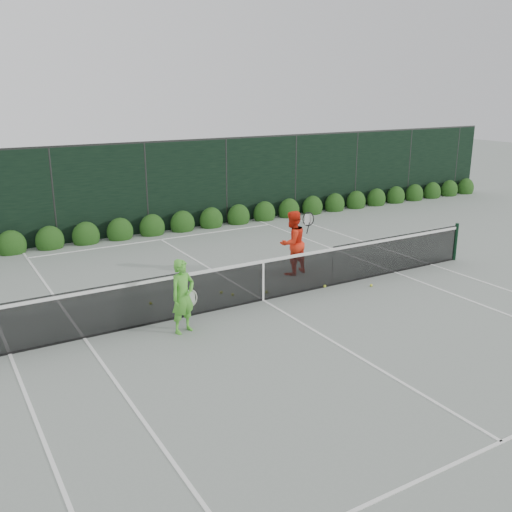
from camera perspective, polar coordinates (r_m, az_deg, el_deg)
ground at (r=13.25m, az=0.71°, el=-4.46°), size 80.00×80.00×0.00m
tennis_net at (r=13.05m, az=0.63°, el=-2.30°), size 12.90×0.10×1.07m
player_woman at (r=11.43m, az=-7.32°, el=-4.01°), size 0.67×0.51×1.52m
player_man at (r=14.91m, az=3.65°, el=1.33°), size 0.96×0.80×1.69m
court_lines at (r=13.24m, az=0.71°, el=-4.44°), size 11.03×23.83×0.01m
windscreen_fence at (r=10.65m, az=8.33°, el=-1.29°), size 32.00×21.07×3.06m
hedge_row at (r=19.38m, az=-10.34°, el=2.78°), size 31.66×0.65×0.94m
tennis_balls at (r=13.56m, az=-0.24°, el=-3.80°), size 5.22×1.69×0.07m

